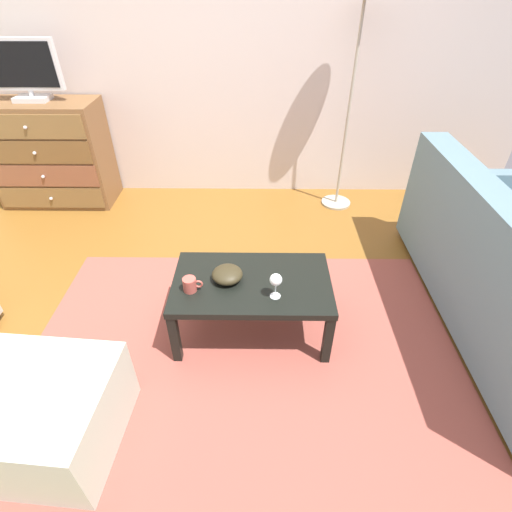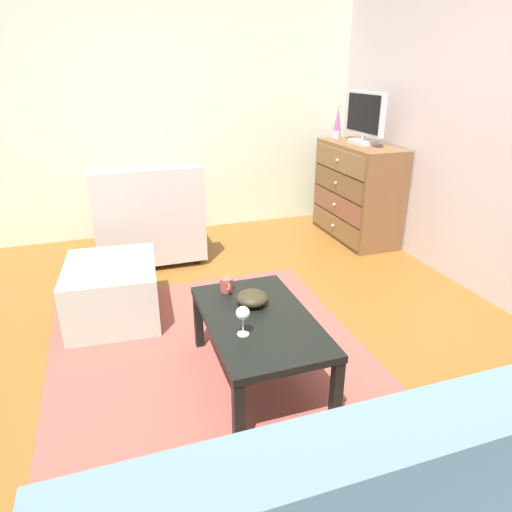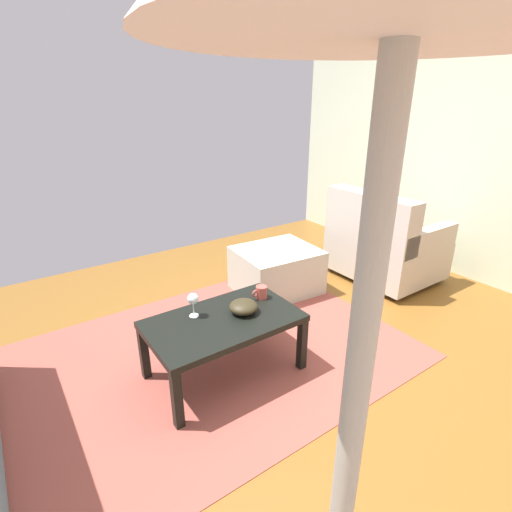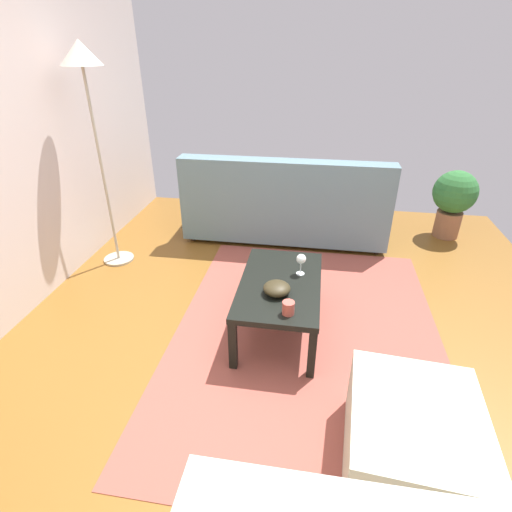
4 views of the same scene
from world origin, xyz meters
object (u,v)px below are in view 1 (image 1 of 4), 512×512
Objects in this scene: coffee_table at (252,287)px; wine_glass at (276,281)px; couch_large at (509,279)px; dresser at (51,154)px; tv at (23,69)px; bowl_decorative at (227,274)px; standing_lamp at (363,10)px; mug at (190,285)px; ottoman at (40,415)px.

wine_glass is (0.13, -0.13, 0.17)m from coffee_table.
couch_large is at bearing 9.36° from wine_glass.
couch_large is at bearing -24.42° from dresser.
tv is 3.95m from couch_large.
dresser is 0.50× the size of couch_large.
standing_lamp is (0.94, 1.64, 1.17)m from bowl_decorative.
dresser is 2.37m from mug.
standing_lamp is at bearing 117.27° from couch_large.
bowl_decorative is 0.26× the size of ottoman.
wine_glass is at bearing -26.63° from bowl_decorative.
tv is at bearing 135.99° from bowl_decorative.
standing_lamp is (1.14, 1.73, 1.17)m from mug.
couch_large is 2.95× the size of ottoman.
bowl_decorative is 2.22m from standing_lamp.
dresser is 2.74m from wine_glass.
wine_glass is at bearing -110.39° from standing_lamp.
wine_glass is 1.49m from couch_large.
ottoman is 0.37× the size of standing_lamp.
wine_glass is at bearing -5.38° from mug.
coffee_table is 1.24m from ottoman.
wine_glass reaches higher than coffee_table.
bowl_decorative is at bearing -119.77° from standing_lamp.
dresser is 3.84m from couch_large.
couch_large is at bearing 5.75° from mug.
mug is 0.63× the size of bowl_decorative.
tv is 3.86× the size of wine_glass.
coffee_table is (1.92, -1.72, -0.84)m from tv.
couch_large is (1.59, 0.11, -0.02)m from coffee_table.
wine_glass is at bearing -44.17° from coffee_table.
standing_lamp is (1.78, 2.39, 1.42)m from ottoman.
dresser is 0.54× the size of standing_lamp.
mug is at bearing -48.76° from dresser.
bowl_decorative is at bearing -43.72° from dresser.
bowl_decorative is at bearing 41.57° from ottoman.
coffee_table is at bearing 13.78° from mug.
mug is at bearing -166.22° from coffee_table.
wine_glass is at bearing -41.82° from dresser.
mug is at bearing -123.35° from standing_lamp.
tv is at bearing 178.47° from standing_lamp.
dresser reaches higher than wine_glass.
standing_lamp is at bearing 69.61° from wine_glass.
bowl_decorative reaches higher than ottoman.
coffee_table is at bearing -176.05° from couch_large.
tv is 0.29× the size of couch_large.
wine_glass is 0.49m from mug.
standing_lamp reaches higher than dresser.
ottoman is (-2.57, -0.85, -0.14)m from couch_large.
coffee_table is 0.45× the size of couch_large.
couch_large is (3.50, -1.59, -0.14)m from dresser.
tv is at bearing 138.06° from coffee_table.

